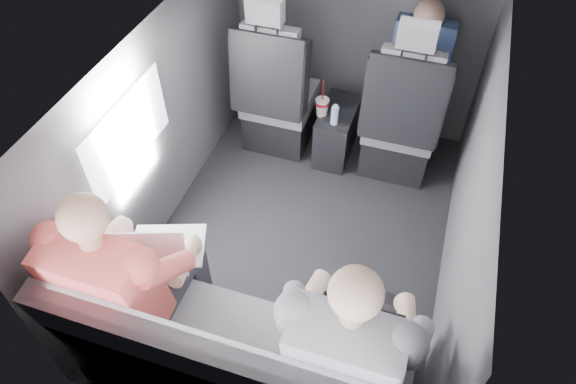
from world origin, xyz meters
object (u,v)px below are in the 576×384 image
(center_console, at_px, (337,132))
(passenger_front_right, at_px, (419,63))
(soda_cup, at_px, (322,107))
(laptop_black, at_px, (363,314))
(front_seat_right, at_px, (400,126))
(rear_bench, at_px, (237,364))
(laptop_white, at_px, (161,249))
(passenger_rear_right, at_px, (349,342))
(water_bottle, at_px, (335,115))
(front_seat_left, at_px, (277,101))
(passenger_rear_left, at_px, (129,277))

(center_console, relative_size, passenger_front_right, 0.63)
(soda_cup, relative_size, laptop_black, 0.84)
(front_seat_right, bearing_deg, rear_bench, -103.31)
(laptop_white, bearing_deg, passenger_front_right, 62.41)
(soda_cup, xyz_separation_m, passenger_rear_right, (0.60, -1.76, 0.18))
(center_console, bearing_deg, passenger_front_right, 24.69)
(laptop_black, bearing_deg, front_seat_right, 92.55)
(laptop_white, bearing_deg, laptop_black, -2.28)
(passenger_front_right, bearing_deg, laptop_black, -88.52)
(soda_cup, xyz_separation_m, water_bottle, (0.11, -0.06, -0.00))
(front_seat_left, relative_size, passenger_front_right, 1.67)
(passenger_rear_left, relative_size, passenger_front_right, 1.71)
(water_bottle, xyz_separation_m, laptop_white, (-0.50, -1.49, 0.17))
(rear_bench, xyz_separation_m, passenger_front_right, (0.47, 2.16, 0.44))
(rear_bench, bearing_deg, passenger_rear_right, 10.74)
(center_console, distance_m, soda_cup, 0.31)
(laptop_white, relative_size, passenger_rear_right, 0.34)
(laptop_white, bearing_deg, rear_bench, -30.96)
(rear_bench, relative_size, passenger_front_right, 2.11)
(soda_cup, distance_m, water_bottle, 0.12)
(front_seat_left, relative_size, passenger_rear_right, 0.98)
(laptop_black, height_order, passenger_rear_left, passenger_rear_left)
(rear_bench, xyz_separation_m, laptop_white, (-0.50, 0.30, 0.33))
(front_seat_right, xyz_separation_m, water_bottle, (-0.44, -0.11, 0.07))
(front_seat_right, height_order, center_console, front_seat_right)
(front_seat_right, height_order, laptop_black, front_seat_right)
(center_console, bearing_deg, laptop_white, -106.87)
(passenger_front_right, bearing_deg, front_seat_left, -164.41)
(front_seat_right, xyz_separation_m, passenger_rear_right, (0.05, -1.81, 0.25))
(rear_bench, xyz_separation_m, water_bottle, (0.01, 1.79, 0.16))
(front_seat_right, height_order, rear_bench, front_seat_right)
(front_seat_right, xyz_separation_m, center_console, (-0.45, 0.04, -0.20))
(rear_bench, height_order, soda_cup, rear_bench)
(soda_cup, bearing_deg, passenger_rear_left, -104.41)
(front_seat_right, distance_m, laptop_black, 1.66)
(front_seat_right, distance_m, passenger_rear_left, 2.08)
(front_seat_right, height_order, passenger_rear_left, passenger_rear_left)
(soda_cup, relative_size, water_bottle, 1.91)
(laptop_black, xyz_separation_m, passenger_rear_left, (-1.07, -0.16, 0.02))
(center_console, bearing_deg, laptop_black, -72.73)
(rear_bench, relative_size, soda_cup, 5.49)
(front_seat_left, distance_m, front_seat_right, 0.90)
(front_seat_left, xyz_separation_m, rear_bench, (0.45, -1.90, -0.09))
(front_seat_left, bearing_deg, passenger_rear_left, -93.20)
(rear_bench, distance_m, passenger_front_right, 2.25)
(soda_cup, height_order, passenger_rear_left, passenger_rear_left)
(front_seat_left, height_order, soda_cup, front_seat_left)
(soda_cup, bearing_deg, laptop_black, -68.62)
(center_console, distance_m, passenger_rear_left, 1.98)
(front_seat_left, xyz_separation_m, passenger_rear_left, (-0.10, -1.81, 0.26))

